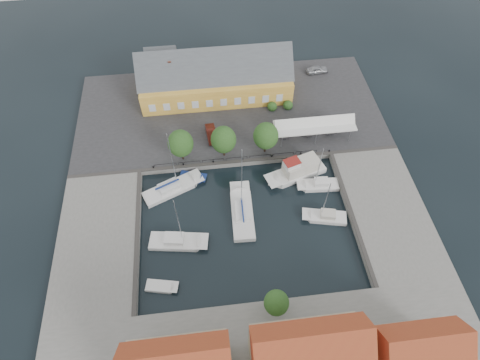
{
  "coord_description": "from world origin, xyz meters",
  "views": [
    {
      "loc": [
        -4.62,
        -32.59,
        53.19
      ],
      "look_at": [
        0.0,
        6.0,
        1.5
      ],
      "focal_mm": 30.0,
      "sensor_mm": 36.0,
      "label": 1
    }
  ],
  "objects_px": {
    "tent_canopy": "(315,126)",
    "center_sailboat": "(242,213)",
    "east_boat_a": "(319,185)",
    "west_boat_c": "(177,242)",
    "warehouse": "(212,78)",
    "car_silver": "(317,70)",
    "car_red": "(211,134)",
    "launch_sw": "(162,287)",
    "trawler": "(298,171)",
    "west_boat_a": "(172,189)",
    "launch_nw": "(193,178)",
    "east_boat_b": "(325,217)"
  },
  "relations": [
    {
      "from": "tent_canopy",
      "to": "center_sailboat",
      "type": "relative_size",
      "value": 0.97
    },
    {
      "from": "east_boat_a",
      "to": "west_boat_c",
      "type": "relative_size",
      "value": 0.84
    },
    {
      "from": "warehouse",
      "to": "car_silver",
      "type": "distance_m",
      "value": 21.92
    },
    {
      "from": "car_red",
      "to": "launch_sw",
      "type": "relative_size",
      "value": 0.98
    },
    {
      "from": "car_silver",
      "to": "trawler",
      "type": "distance_m",
      "value": 26.37
    },
    {
      "from": "launch_sw",
      "to": "west_boat_c",
      "type": "bearing_deg",
      "value": 70.59
    },
    {
      "from": "car_silver",
      "to": "center_sailboat",
      "type": "xyz_separation_m",
      "value": [
        -19.2,
        -31.3,
        -1.38
      ]
    },
    {
      "from": "car_red",
      "to": "west_boat_a",
      "type": "bearing_deg",
      "value": -130.96
    },
    {
      "from": "west_boat_c",
      "to": "trawler",
      "type": "bearing_deg",
      "value": 27.31
    },
    {
      "from": "trawler",
      "to": "launch_nw",
      "type": "bearing_deg",
      "value": 175.33
    },
    {
      "from": "west_boat_a",
      "to": "center_sailboat",
      "type": "bearing_deg",
      "value": -28.79
    },
    {
      "from": "east_boat_a",
      "to": "west_boat_a",
      "type": "distance_m",
      "value": 23.95
    },
    {
      "from": "car_red",
      "to": "launch_nw",
      "type": "distance_m",
      "value": 9.06
    },
    {
      "from": "west_boat_a",
      "to": "west_boat_c",
      "type": "distance_m",
      "value": 9.82
    },
    {
      "from": "car_red",
      "to": "east_boat_a",
      "type": "bearing_deg",
      "value": -41.71
    },
    {
      "from": "tent_canopy",
      "to": "east_boat_a",
      "type": "xyz_separation_m",
      "value": [
        -1.25,
        -10.22,
        -3.42
      ]
    },
    {
      "from": "car_red",
      "to": "west_boat_c",
      "type": "height_order",
      "value": "west_boat_c"
    },
    {
      "from": "east_boat_b",
      "to": "west_boat_c",
      "type": "height_order",
      "value": "west_boat_c"
    },
    {
      "from": "tent_canopy",
      "to": "launch_nw",
      "type": "xyz_separation_m",
      "value": [
        -21.67,
        -5.99,
        -3.59
      ]
    },
    {
      "from": "tent_canopy",
      "to": "launch_sw",
      "type": "xyz_separation_m",
      "value": [
        -26.84,
        -24.53,
        -3.59
      ]
    },
    {
      "from": "trawler",
      "to": "car_silver",
      "type": "bearing_deg",
      "value": 69.75
    },
    {
      "from": "tent_canopy",
      "to": "west_boat_c",
      "type": "relative_size",
      "value": 1.19
    },
    {
      "from": "east_boat_b",
      "to": "west_boat_a",
      "type": "xyz_separation_m",
      "value": [
        -23.45,
        8.24,
        0.01
      ]
    },
    {
      "from": "east_boat_a",
      "to": "west_boat_c",
      "type": "xyz_separation_m",
      "value": [
        -23.25,
        -7.65,
        -0.0
      ]
    },
    {
      "from": "warehouse",
      "to": "east_boat_b",
      "type": "xyz_separation_m",
      "value": [
        14.94,
        -30.16,
        -4.17
      ]
    },
    {
      "from": "tent_canopy",
      "to": "car_silver",
      "type": "bearing_deg",
      "value": 74.26
    },
    {
      "from": "trawler",
      "to": "west_boat_a",
      "type": "relative_size",
      "value": 0.81
    },
    {
      "from": "west_boat_a",
      "to": "car_silver",
      "type": "bearing_deg",
      "value": 40.25
    },
    {
      "from": "launch_sw",
      "to": "launch_nw",
      "type": "xyz_separation_m",
      "value": [
        5.17,
        18.54,
        -0.0
      ]
    },
    {
      "from": "car_red",
      "to": "launch_sw",
      "type": "height_order",
      "value": "car_red"
    },
    {
      "from": "center_sailboat",
      "to": "west_boat_a",
      "type": "distance_m",
      "value": 12.3
    },
    {
      "from": "trawler",
      "to": "west_boat_a",
      "type": "xyz_separation_m",
      "value": [
        -20.86,
        -0.65,
        -0.75
      ]
    },
    {
      "from": "warehouse",
      "to": "west_boat_a",
      "type": "distance_m",
      "value": 23.88
    },
    {
      "from": "trawler",
      "to": "launch_nw",
      "type": "relative_size",
      "value": 2.24
    },
    {
      "from": "center_sailboat",
      "to": "launch_sw",
      "type": "xyz_separation_m",
      "value": [
        -12.52,
        -10.54,
        -0.27
      ]
    },
    {
      "from": "launch_sw",
      "to": "east_boat_b",
      "type": "bearing_deg",
      "value": 18.09
    },
    {
      "from": "warehouse",
      "to": "car_silver",
      "type": "bearing_deg",
      "value": 9.13
    },
    {
      "from": "car_silver",
      "to": "car_red",
      "type": "bearing_deg",
      "value": 119.45
    },
    {
      "from": "car_red",
      "to": "launch_nw",
      "type": "height_order",
      "value": "car_red"
    },
    {
      "from": "west_boat_c",
      "to": "launch_sw",
      "type": "distance_m",
      "value": 7.06
    },
    {
      "from": "car_red",
      "to": "trawler",
      "type": "bearing_deg",
      "value": -40.07
    },
    {
      "from": "trawler",
      "to": "tent_canopy",
      "type": "bearing_deg",
      "value": 60.23
    },
    {
      "from": "west_boat_a",
      "to": "tent_canopy",
      "type": "bearing_deg",
      "value": 17.82
    },
    {
      "from": "warehouse",
      "to": "east_boat_b",
      "type": "distance_m",
      "value": 33.92
    },
    {
      "from": "car_red",
      "to": "east_boat_b",
      "type": "distance_m",
      "value": 24.5
    },
    {
      "from": "tent_canopy",
      "to": "launch_nw",
      "type": "bearing_deg",
      "value": -164.54
    },
    {
      "from": "car_red",
      "to": "east_boat_b",
      "type": "bearing_deg",
      "value": -53.82
    },
    {
      "from": "car_silver",
      "to": "west_boat_a",
      "type": "xyz_separation_m",
      "value": [
        -29.98,
        -25.38,
        -1.47
      ]
    },
    {
      "from": "launch_sw",
      "to": "west_boat_a",
      "type": "bearing_deg",
      "value": 83.98
    },
    {
      "from": "center_sailboat",
      "to": "east_boat_b",
      "type": "height_order",
      "value": "center_sailboat"
    }
  ]
}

